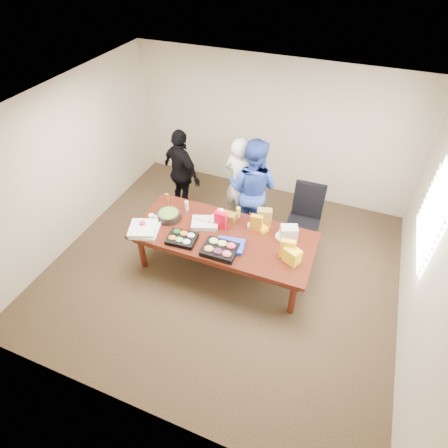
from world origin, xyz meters
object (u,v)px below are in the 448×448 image
at_px(office_chair, 303,223).
at_px(person_right, 252,189).
at_px(salad_bowl, 169,216).
at_px(sheet_cake, 205,223).
at_px(person_center, 240,184).
at_px(conference_table, 224,252).

xyz_separation_m(office_chair, person_right, (-0.95, 0.15, 0.34)).
bearing_deg(salad_bowl, office_chair, 23.29).
height_order(person_right, sheet_cake, person_right).
relative_size(person_center, person_right, 0.94).
height_order(conference_table, salad_bowl, salad_bowl).
bearing_deg(person_center, office_chair, -176.91).
height_order(person_right, salad_bowl, person_right).
distance_m(office_chair, person_right, 1.02).
height_order(person_center, person_right, person_right).
xyz_separation_m(person_right, salad_bowl, (-1.07, -1.03, -0.12)).
bearing_deg(sheet_cake, person_center, 60.59).
xyz_separation_m(person_right, sheet_cake, (-0.47, -0.95, -0.15)).
height_order(conference_table, sheet_cake, sheet_cake).
bearing_deg(conference_table, person_center, 98.07).
relative_size(person_center, sheet_cake, 4.26).
bearing_deg(sheet_cake, office_chair, 9.65).
xyz_separation_m(conference_table, sheet_cake, (-0.36, 0.10, 0.41)).
xyz_separation_m(conference_table, person_right, (0.11, 1.05, 0.56)).
height_order(office_chair, person_right, person_right).
relative_size(office_chair, salad_bowl, 3.18).
bearing_deg(salad_bowl, conference_table, -1.70).
bearing_deg(person_center, salad_bowl, 72.99).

